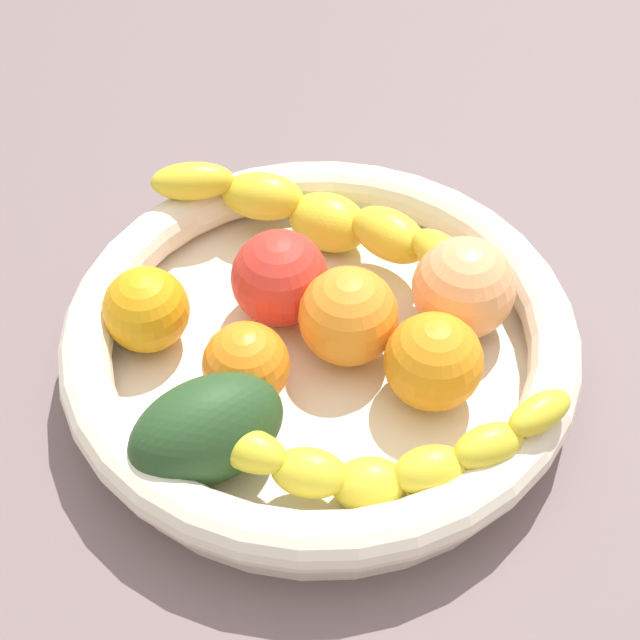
# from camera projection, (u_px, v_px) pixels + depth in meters

# --- Properties ---
(kitchen_counter) EXTENTS (1.20, 1.20, 0.03)m
(kitchen_counter) POSITION_uv_depth(u_px,v_px,m) (320.00, 383.00, 0.66)
(kitchen_counter) COLOR #6C5A5D
(kitchen_counter) RESTS_ON ground
(fruit_bowl) EXTENTS (0.33, 0.33, 0.05)m
(fruit_bowl) POSITION_uv_depth(u_px,v_px,m) (320.00, 343.00, 0.62)
(fruit_bowl) COLOR silver
(fruit_bowl) RESTS_ON kitchen_counter
(banana_draped_left) EXTENTS (0.08, 0.25, 0.06)m
(banana_draped_left) POSITION_uv_depth(u_px,v_px,m) (323.00, 218.00, 0.67)
(banana_draped_left) COLOR yellow
(banana_draped_left) RESTS_ON fruit_bowl
(banana_draped_right) EXTENTS (0.13, 0.21, 0.05)m
(banana_draped_right) POSITION_uv_depth(u_px,v_px,m) (370.00, 458.00, 0.54)
(banana_draped_right) COLOR yellow
(banana_draped_right) RESTS_ON fruit_bowl
(orange_front) EXTENTS (0.06, 0.06, 0.06)m
(orange_front) POSITION_uv_depth(u_px,v_px,m) (348.00, 316.00, 0.61)
(orange_front) COLOR orange
(orange_front) RESTS_ON fruit_bowl
(orange_mid_left) EXTENTS (0.06, 0.06, 0.06)m
(orange_mid_left) POSITION_uv_depth(u_px,v_px,m) (146.00, 310.00, 0.62)
(orange_mid_left) COLOR orange
(orange_mid_left) RESTS_ON fruit_bowl
(orange_mid_right) EXTENTS (0.05, 0.05, 0.05)m
(orange_mid_right) POSITION_uv_depth(u_px,v_px,m) (246.00, 365.00, 0.59)
(orange_mid_right) COLOR orange
(orange_mid_right) RESTS_ON fruit_bowl
(orange_rear) EXTENTS (0.06, 0.06, 0.06)m
(orange_rear) POSITION_uv_depth(u_px,v_px,m) (432.00, 364.00, 0.58)
(orange_rear) COLOR orange
(orange_rear) RESTS_ON fruit_bowl
(tomato_red) EXTENTS (0.06, 0.06, 0.06)m
(tomato_red) POSITION_uv_depth(u_px,v_px,m) (280.00, 278.00, 0.63)
(tomato_red) COLOR red
(tomato_red) RESTS_ON fruit_bowl
(avocado_dark) EXTENTS (0.11, 0.10, 0.07)m
(avocado_dark) POSITION_uv_depth(u_px,v_px,m) (207.00, 431.00, 0.55)
(avocado_dark) COLOR #254723
(avocado_dark) RESTS_ON fruit_bowl
(peach_blush) EXTENTS (0.07, 0.07, 0.07)m
(peach_blush) POSITION_uv_depth(u_px,v_px,m) (464.00, 288.00, 0.62)
(peach_blush) COLOR #F6A167
(peach_blush) RESTS_ON fruit_bowl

